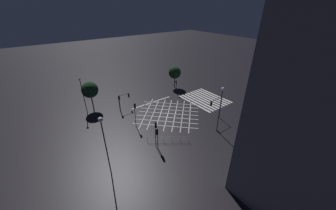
{
  "coord_description": "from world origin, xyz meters",
  "views": [
    {
      "loc": [
        -25.85,
        19.54,
        19.43
      ],
      "look_at": [
        0.0,
        0.0,
        1.93
      ],
      "focal_mm": 20.0,
      "sensor_mm": 36.0,
      "label": 1
    }
  ],
  "objects_px": {
    "traffic_light_nw_main": "(157,135)",
    "street_lamp_east": "(221,101)",
    "traffic_light_ne_main": "(119,100)",
    "street_tree_near": "(90,90)",
    "traffic_light_se_cross": "(176,84)",
    "street_lamp_far": "(104,135)",
    "street_tree_far": "(175,72)",
    "traffic_light_median_north": "(135,110)",
    "traffic_light_ne_cross": "(125,98)",
    "traffic_light_sw_cross": "(216,104)",
    "street_lamp_west": "(82,91)",
    "traffic_light_nw_cross": "(156,129)"
  },
  "relations": [
    {
      "from": "traffic_light_ne_main",
      "to": "traffic_light_sw_cross",
      "type": "bearing_deg",
      "value": 42.64
    },
    {
      "from": "traffic_light_nw_cross",
      "to": "street_lamp_west",
      "type": "xyz_separation_m",
      "value": [
        17.05,
        5.48,
        1.66
      ]
    },
    {
      "from": "traffic_light_se_cross",
      "to": "traffic_light_sw_cross",
      "type": "distance_m",
      "value": 13.81
    },
    {
      "from": "traffic_light_median_north",
      "to": "street_lamp_west",
      "type": "xyz_separation_m",
      "value": [
        10.28,
        5.69,
        1.55
      ]
    },
    {
      "from": "traffic_light_ne_cross",
      "to": "traffic_light_nw_cross",
      "type": "height_order",
      "value": "traffic_light_nw_cross"
    },
    {
      "from": "street_lamp_far",
      "to": "street_tree_near",
      "type": "xyz_separation_m",
      "value": [
        18.55,
        -3.72,
        -1.84
      ]
    },
    {
      "from": "street_lamp_far",
      "to": "traffic_light_se_cross",
      "type": "bearing_deg",
      "value": -57.73
    },
    {
      "from": "traffic_light_ne_cross",
      "to": "traffic_light_median_north",
      "type": "height_order",
      "value": "traffic_light_median_north"
    },
    {
      "from": "traffic_light_ne_main",
      "to": "traffic_light_nw_main",
      "type": "bearing_deg",
      "value": -0.86
    },
    {
      "from": "street_tree_far",
      "to": "traffic_light_median_north",
      "type": "bearing_deg",
      "value": 120.53
    },
    {
      "from": "traffic_light_ne_main",
      "to": "traffic_light_median_north",
      "type": "bearing_deg",
      "value": 0.39
    },
    {
      "from": "street_tree_near",
      "to": "traffic_light_ne_main",
      "type": "bearing_deg",
      "value": -136.22
    },
    {
      "from": "street_tree_near",
      "to": "street_lamp_west",
      "type": "bearing_deg",
      "value": 111.3
    },
    {
      "from": "traffic_light_nw_cross",
      "to": "street_tree_far",
      "type": "distance_m",
      "value": 23.88
    },
    {
      "from": "traffic_light_ne_cross",
      "to": "street_lamp_west",
      "type": "bearing_deg",
      "value": 155.2
    },
    {
      "from": "street_lamp_east",
      "to": "street_tree_near",
      "type": "height_order",
      "value": "street_lamp_east"
    },
    {
      "from": "street_lamp_east",
      "to": "street_lamp_far",
      "type": "distance_m",
      "value": 18.42
    },
    {
      "from": "street_lamp_far",
      "to": "street_tree_near",
      "type": "distance_m",
      "value": 19.01
    },
    {
      "from": "traffic_light_ne_main",
      "to": "street_lamp_west",
      "type": "bearing_deg",
      "value": -123.34
    },
    {
      "from": "traffic_light_median_north",
      "to": "traffic_light_ne_cross",
      "type": "bearing_deg",
      "value": 79.07
    },
    {
      "from": "traffic_light_nw_main",
      "to": "street_tree_near",
      "type": "relative_size",
      "value": 0.57
    },
    {
      "from": "traffic_light_se_cross",
      "to": "traffic_light_nw_main",
      "type": "relative_size",
      "value": 1.0
    },
    {
      "from": "traffic_light_nw_main",
      "to": "street_lamp_east",
      "type": "height_order",
      "value": "street_lamp_east"
    },
    {
      "from": "traffic_light_se_cross",
      "to": "traffic_light_nw_main",
      "type": "bearing_deg",
      "value": 42.68
    },
    {
      "from": "traffic_light_ne_main",
      "to": "street_lamp_east",
      "type": "distance_m",
      "value": 19.65
    },
    {
      "from": "traffic_light_ne_cross",
      "to": "traffic_light_sw_cross",
      "type": "height_order",
      "value": "traffic_light_sw_cross"
    },
    {
      "from": "traffic_light_ne_main",
      "to": "street_lamp_far",
      "type": "relative_size",
      "value": 0.41
    },
    {
      "from": "traffic_light_median_north",
      "to": "traffic_light_se_cross",
      "type": "bearing_deg",
      "value": 24.03
    },
    {
      "from": "traffic_light_se_cross",
      "to": "street_lamp_far",
      "type": "distance_m",
      "value": 26.76
    },
    {
      "from": "street_tree_near",
      "to": "street_tree_far",
      "type": "distance_m",
      "value": 21.04
    },
    {
      "from": "street_lamp_east",
      "to": "street_lamp_west",
      "type": "distance_m",
      "value": 25.73
    },
    {
      "from": "traffic_light_median_north",
      "to": "street_tree_far",
      "type": "xyz_separation_m",
      "value": [
        9.93,
        -16.84,
        0.74
      ]
    },
    {
      "from": "traffic_light_ne_cross",
      "to": "traffic_light_nw_cross",
      "type": "bearing_deg",
      "value": -96.5
    },
    {
      "from": "traffic_light_ne_main",
      "to": "street_lamp_west",
      "type": "xyz_separation_m",
      "value": [
        3.72,
        5.65,
        2.29
      ]
    },
    {
      "from": "traffic_light_ne_cross",
      "to": "street_tree_far",
      "type": "relative_size",
      "value": 0.61
    },
    {
      "from": "street_tree_near",
      "to": "street_tree_far",
      "type": "height_order",
      "value": "street_tree_near"
    },
    {
      "from": "traffic_light_nw_main",
      "to": "traffic_light_nw_cross",
      "type": "distance_m",
      "value": 0.8
    },
    {
      "from": "street_lamp_east",
      "to": "street_lamp_far",
      "type": "height_order",
      "value": "street_lamp_far"
    },
    {
      "from": "traffic_light_ne_cross",
      "to": "traffic_light_nw_main",
      "type": "height_order",
      "value": "traffic_light_nw_main"
    },
    {
      "from": "traffic_light_sw_cross",
      "to": "street_lamp_east",
      "type": "relative_size",
      "value": 0.56
    },
    {
      "from": "traffic_light_ne_cross",
      "to": "traffic_light_sw_cross",
      "type": "bearing_deg",
      "value": -51.61
    },
    {
      "from": "traffic_light_se_cross",
      "to": "traffic_light_median_north",
      "type": "relative_size",
      "value": 0.75
    },
    {
      "from": "street_lamp_far",
      "to": "traffic_light_nw_cross",
      "type": "bearing_deg",
      "value": -83.23
    },
    {
      "from": "traffic_light_ne_main",
      "to": "street_lamp_far",
      "type": "bearing_deg",
      "value": -28.87
    },
    {
      "from": "traffic_light_sw_cross",
      "to": "traffic_light_median_north",
      "type": "bearing_deg",
      "value": -29.65
    },
    {
      "from": "traffic_light_sw_cross",
      "to": "traffic_light_median_north",
      "type": "relative_size",
      "value": 0.99
    },
    {
      "from": "traffic_light_median_north",
      "to": "street_tree_near",
      "type": "xyz_separation_m",
      "value": [
        10.88,
        4.17,
        1.12
      ]
    },
    {
      "from": "traffic_light_ne_cross",
      "to": "traffic_light_ne_main",
      "type": "bearing_deg",
      "value": -161.88
    },
    {
      "from": "traffic_light_ne_main",
      "to": "street_tree_near",
      "type": "xyz_separation_m",
      "value": [
        4.31,
        4.13,
        1.86
      ]
    },
    {
      "from": "street_lamp_far",
      "to": "street_tree_far",
      "type": "height_order",
      "value": "street_lamp_far"
    }
  ]
}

